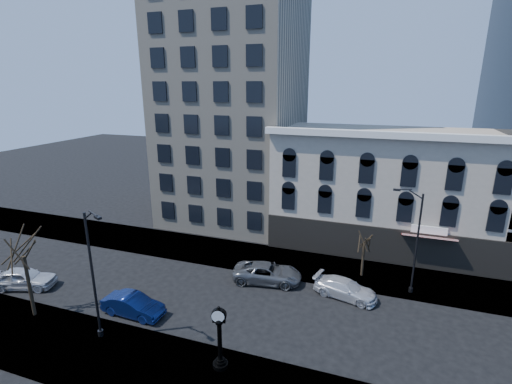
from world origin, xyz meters
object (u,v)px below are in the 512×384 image
at_px(street_clock, 220,340).
at_px(car_near_a, 24,278).
at_px(street_lamp_near, 93,242).
at_px(car_near_b, 133,305).

distance_m(street_clock, car_near_a, 19.61).
xyz_separation_m(street_lamp_near, car_near_b, (-0.12, 3.15, -6.37)).
distance_m(street_lamp_near, car_near_a, 13.23).
bearing_deg(car_near_a, street_clock, -117.73).
height_order(street_lamp_near, car_near_a, street_lamp_near).
height_order(street_clock, street_lamp_near, street_lamp_near).
distance_m(street_lamp_near, car_near_b, 7.11).
distance_m(street_clock, street_lamp_near, 9.68).
bearing_deg(street_clock, car_near_a, 155.68).
xyz_separation_m(street_lamp_near, car_near_a, (-11.15, 3.37, -6.29)).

